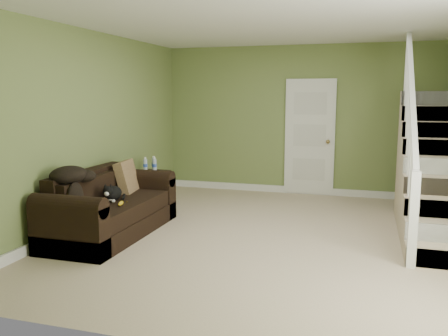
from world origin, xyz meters
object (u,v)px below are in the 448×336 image
Objects in this scene: sofa at (109,210)px; banana at (121,203)px; side_table at (152,188)px; cat at (112,193)px.

sofa reaches higher than banana.
banana is at bearing -35.60° from sofa.
sofa reaches higher than side_table.
sofa is 4.00× the size of cat.
banana is (0.42, -1.73, 0.17)m from side_table.
sofa reaches higher than cat.
side_table is at bearing 95.21° from sofa.
cat is (0.20, -1.55, 0.24)m from side_table.
side_table is 1.55× the size of cat.
cat reaches higher than banana.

